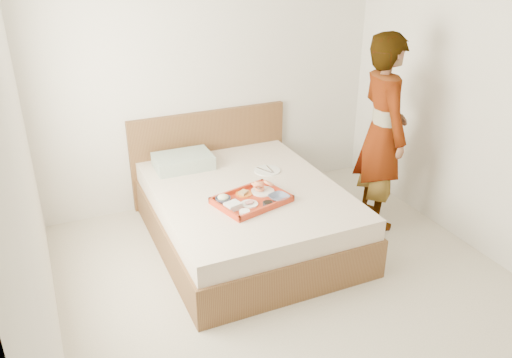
{
  "coord_description": "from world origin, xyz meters",
  "views": [
    {
      "loc": [
        -1.63,
        -2.74,
        2.53
      ],
      "look_at": [
        -0.01,
        0.9,
        0.65
      ],
      "focal_mm": 36.08,
      "sensor_mm": 36.0,
      "label": 1
    }
  ],
  "objects": [
    {
      "name": "dinner_plate",
      "position": [
        0.26,
        1.25,
        0.54
      ],
      "size": [
        0.28,
        0.28,
        0.01
      ],
      "primitive_type": "cylinder",
      "rotation": [
        0.0,
        0.0,
        0.11
      ],
      "color": "white",
      "rests_on": "bed"
    },
    {
      "name": "sauce_dish",
      "position": [
        -0.04,
        0.6,
        0.56
      ],
      "size": [
        0.1,
        0.1,
        0.03
      ],
      "primitive_type": "cylinder",
      "rotation": [
        0.0,
        0.0,
        0.26
      ],
      "color": "black",
      "rests_on": "tray"
    },
    {
      "name": "wall_left",
      "position": [
        -1.75,
        0.0,
        1.3
      ],
      "size": [
        0.01,
        4.0,
        2.6
      ],
      "primitive_type": "cube",
      "color": "silver",
      "rests_on": "ground"
    },
    {
      "name": "plastic_tub",
      "position": [
        -0.32,
        0.66,
        0.57
      ],
      "size": [
        0.14,
        0.13,
        0.05
      ],
      "primitive_type": "cube",
      "rotation": [
        0.0,
        0.0,
        0.26
      ],
      "color": "silver",
      "rests_on": "tray"
    },
    {
      "name": "ground",
      "position": [
        0.0,
        0.0,
        0.0
      ],
      "size": [
        3.5,
        4.0,
        0.01
      ],
      "primitive_type": "cube",
      "color": "beige",
      "rests_on": "ground"
    },
    {
      "name": "prawn_plate",
      "position": [
        0.02,
        0.84,
        0.55
      ],
      "size": [
        0.25,
        0.25,
        0.01
      ],
      "primitive_type": "cylinder",
      "rotation": [
        0.0,
        0.0,
        0.26
      ],
      "color": "white",
      "rests_on": "tray"
    },
    {
      "name": "navy_bowl_big",
      "position": [
        0.09,
        0.65,
        0.57
      ],
      "size": [
        0.2,
        0.2,
        0.04
      ],
      "primitive_type": "imported",
      "rotation": [
        0.0,
        0.0,
        0.26
      ],
      "color": "#121C43",
      "rests_on": "tray"
    },
    {
      "name": "headboard",
      "position": [
        -0.06,
        1.97,
        0.47
      ],
      "size": [
        1.65,
        0.06,
        0.95
      ],
      "primitive_type": "cube",
      "color": "brown",
      "rests_on": "ground"
    },
    {
      "name": "bread_plate",
      "position": [
        -0.14,
        0.87,
        0.55
      ],
      "size": [
        0.17,
        0.17,
        0.01
      ],
      "primitive_type": "cylinder",
      "rotation": [
        0.0,
        0.0,
        0.26
      ],
      "color": "orange",
      "rests_on": "tray"
    },
    {
      "name": "person",
      "position": [
        1.22,
        0.83,
        0.91
      ],
      "size": [
        0.56,
        0.74,
        1.82
      ],
      "primitive_type": "imported",
      "rotation": [
        0.0,
        0.0,
        1.37
      ],
      "color": "beige",
      "rests_on": "ground"
    },
    {
      "name": "cheese_round",
      "position": [
        -0.27,
        0.55,
        0.56
      ],
      "size": [
        0.1,
        0.1,
        0.03
      ],
      "primitive_type": "cylinder",
      "rotation": [
        0.0,
        0.0,
        0.26
      ],
      "color": "white",
      "rests_on": "tray"
    },
    {
      "name": "bed",
      "position": [
        -0.06,
        1.0,
        0.27
      ],
      "size": [
        1.65,
        2.0,
        0.53
      ],
      "primitive_type": "cube",
      "color": "brown",
      "rests_on": "ground"
    },
    {
      "name": "meat_plate",
      "position": [
        -0.17,
        0.68,
        0.55
      ],
      "size": [
        0.18,
        0.18,
        0.01
      ],
      "primitive_type": "cylinder",
      "rotation": [
        0.0,
        0.0,
        0.26
      ],
      "color": "white",
      "rests_on": "tray"
    },
    {
      "name": "tray",
      "position": [
        -0.13,
        0.73,
        0.56
      ],
      "size": [
        0.67,
        0.56,
        0.05
      ],
      "primitive_type": "cube",
      "rotation": [
        0.0,
        0.0,
        0.26
      ],
      "color": "red",
      "rests_on": "bed"
    },
    {
      "name": "wall_right",
      "position": [
        1.75,
        0.0,
        1.3
      ],
      "size": [
        0.01,
        4.0,
        2.6
      ],
      "primitive_type": "cube",
      "color": "silver",
      "rests_on": "ground"
    },
    {
      "name": "wall_back",
      "position": [
        0.0,
        2.0,
        1.3
      ],
      "size": [
        3.5,
        0.01,
        2.6
      ],
      "primitive_type": "cube",
      "color": "silver",
      "rests_on": "ground"
    },
    {
      "name": "pillow",
      "position": [
        -0.44,
        1.65,
        0.59
      ],
      "size": [
        0.54,
        0.37,
        0.13
      ],
      "primitive_type": "cube",
      "rotation": [
        0.0,
        0.0,
        -0.01
      ],
      "color": "#A2B29F",
      "rests_on": "bed"
    },
    {
      "name": "salad_bowl",
      "position": [
        -0.35,
        0.81,
        0.57
      ],
      "size": [
        0.16,
        0.16,
        0.04
      ],
      "primitive_type": "imported",
      "rotation": [
        0.0,
        0.0,
        0.26
      ],
      "color": "#121C43",
      "rests_on": "tray"
    }
  ]
}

